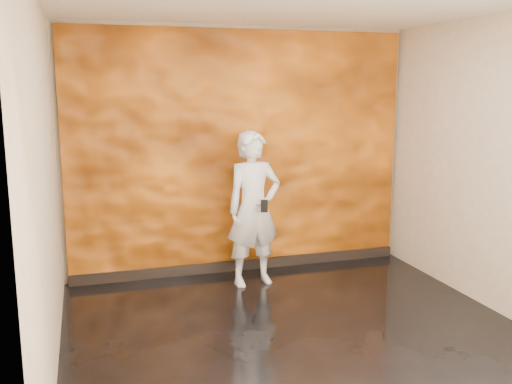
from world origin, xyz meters
name	(u,v)px	position (x,y,z in m)	size (l,w,h in m)	color
room	(305,178)	(0.00, 0.00, 1.40)	(4.02, 4.02, 2.81)	black
feature_wall	(241,153)	(0.00, 1.96, 1.38)	(3.90, 0.06, 2.75)	orange
baseboard	(242,265)	(0.00, 1.92, 0.06)	(3.90, 0.04, 0.12)	black
man	(254,209)	(0.00, 1.44, 0.84)	(0.61, 0.40, 1.67)	#A5AAB6
phone	(264,206)	(0.04, 1.19, 0.92)	(0.07, 0.01, 0.14)	black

